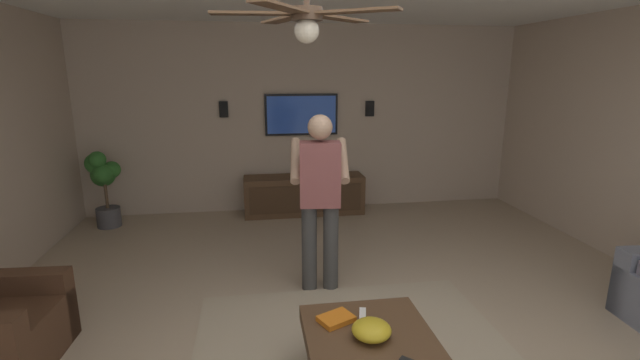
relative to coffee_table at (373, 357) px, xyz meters
name	(u,v)px	position (x,y,z in m)	size (l,w,h in m)	color
wall_back_tv	(305,119)	(4.12, -0.08, 1.03)	(0.10, 6.46, 2.65)	#BCA893
coffee_table	(373,357)	(0.00, 0.00, 0.00)	(1.00, 0.80, 0.40)	#513823
media_console	(304,195)	(3.79, -0.02, -0.02)	(0.45, 1.70, 0.55)	#513823
tv	(301,115)	(4.03, -0.02, 1.10)	(0.05, 1.04, 0.59)	black
person_standing	(320,193)	(1.51, 0.10, 0.64)	(0.58, 0.58, 1.64)	#3F3F3F
potted_plant_tall	(103,181)	(3.62, 2.61, 0.33)	(0.46, 0.42, 1.03)	#4C4C51
bowl	(371,330)	(0.04, 0.00, 0.16)	(0.25, 0.25, 0.11)	gold
remote_white	(362,314)	(0.30, -0.01, 0.12)	(0.15, 0.04, 0.02)	white
book	(336,319)	(0.26, 0.18, 0.12)	(0.22, 0.16, 0.04)	orange
vase_round	(312,168)	(3.80, -0.14, 0.36)	(0.22, 0.22, 0.22)	orange
wall_speaker_left	(370,109)	(4.04, -1.03, 1.18)	(0.06, 0.12, 0.22)	black
wall_speaker_right	(224,109)	(4.04, 1.07, 1.19)	(0.06, 0.12, 0.22)	black
ceiling_fan	(305,18)	(0.63, 0.33, 2.03)	(1.12, 1.14, 0.46)	#4C3828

